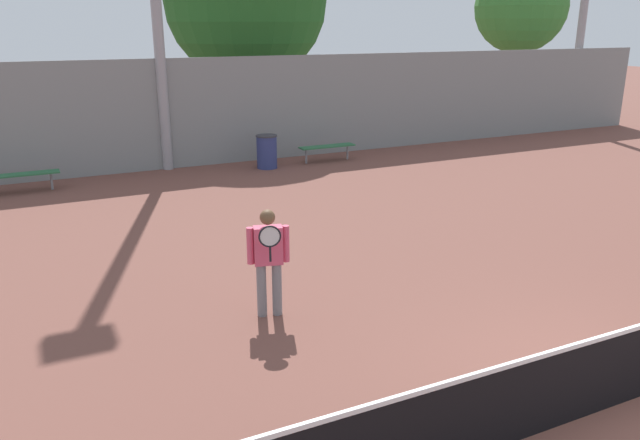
{
  "coord_description": "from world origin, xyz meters",
  "views": [
    {
      "loc": [
        -5.75,
        -3.99,
        4.08
      ],
      "look_at": [
        -1.4,
        5.0,
        0.92
      ],
      "focal_mm": 35.0,
      "sensor_mm": 36.0,
      "label": 1
    }
  ],
  "objects": [
    {
      "name": "tree_green_tall",
      "position": [
        2.19,
        18.55,
        4.87
      ],
      "size": [
        5.84,
        5.84,
        7.8
      ],
      "color": "brown",
      "rests_on": "ground_plane"
    },
    {
      "name": "tree_green_broad",
      "position": [
        14.96,
        18.35,
        4.76
      ],
      "size": [
        4.06,
        4.06,
        6.83
      ],
      "color": "brown",
      "rests_on": "ground_plane"
    },
    {
      "name": "bench_adjacent_court",
      "position": [
        -6.06,
        12.96,
        0.45
      ],
      "size": [
        2.19,
        0.4,
        0.49
      ],
      "color": "#28663D",
      "rests_on": "ground_plane"
    },
    {
      "name": "tennis_net",
      "position": [
        0.0,
        0.0,
        0.48
      ],
      "size": [
        12.47,
        0.09,
        0.95
      ],
      "color": "black",
      "rests_on": "ground_plane"
    },
    {
      "name": "bench_courtside_near",
      "position": [
        2.7,
        12.96,
        0.44
      ],
      "size": [
        1.78,
        0.4,
        0.49
      ],
      "color": "#28663D",
      "rests_on": "ground_plane"
    },
    {
      "name": "ground_plane",
      "position": [
        0.0,
        0.0,
        0.0
      ],
      "size": [
        100.0,
        100.0,
        0.0
      ],
      "primitive_type": "plane",
      "color": "brown"
    },
    {
      "name": "trash_bin",
      "position": [
        0.69,
        12.9,
        0.49
      ],
      "size": [
        0.62,
        0.62,
        0.98
      ],
      "color": "navy",
      "rests_on": "ground_plane"
    },
    {
      "name": "back_fence",
      "position": [
        0.0,
        14.09,
        1.57
      ],
      "size": [
        33.89,
        0.06,
        3.15
      ],
      "color": "gray",
      "rests_on": "ground_plane"
    },
    {
      "name": "tennis_player",
      "position": [
        -2.79,
        3.79,
        0.92
      ],
      "size": [
        0.59,
        0.47,
        1.61
      ],
      "rotation": [
        0.0,
        0.0,
        -0.27
      ],
      "color": "slate",
      "rests_on": "ground_plane"
    }
  ]
}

